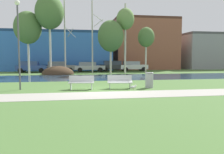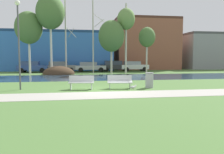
{
  "view_description": "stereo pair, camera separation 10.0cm",
  "coord_description": "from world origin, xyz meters",
  "views": [
    {
      "loc": [
        -1.49,
        -13.34,
        2.02
      ],
      "look_at": [
        0.8,
        1.03,
        0.73
      ],
      "focal_mm": 35.29,
      "sensor_mm": 36.0,
      "label": 1
    },
    {
      "loc": [
        -1.39,
        -13.36,
        2.02
      ],
      "look_at": [
        0.8,
        1.03,
        0.73
      ],
      "focal_mm": 35.29,
      "sensor_mm": 36.0,
      "label": 2
    }
  ],
  "objects": [
    {
      "name": "building_grey_warehouse",
      "position": [
        25.75,
        25.38,
        3.18
      ],
      "size": [
        16.62,
        9.03,
        6.37
      ],
      "color": "gray",
      "rests_on": "ground"
    },
    {
      "name": "parked_sedan_second_grey",
      "position": [
        -3.95,
        18.44,
        0.78
      ],
      "size": [
        4.38,
        2.1,
        1.48
      ],
      "color": "slate",
      "rests_on": "ground"
    },
    {
      "name": "birch_far_right",
      "position": [
        7.76,
        15.51,
        4.73
      ],
      "size": [
        2.22,
        2.22,
        6.11
      ],
      "color": "beige",
      "rests_on": "ground"
    },
    {
      "name": "trash_bin",
      "position": [
        3.29,
        0.75,
        0.53
      ],
      "size": [
        0.55,
        0.55,
        1.02
      ],
      "color": "#999B9E",
      "rests_on": "ground"
    },
    {
      "name": "birch_center_left",
      "position": [
        -2.89,
        14.65,
        4.53
      ],
      "size": [
        1.41,
        2.36,
        9.01
      ],
      "color": "#BCB7A8",
      "rests_on": "ground"
    },
    {
      "name": "bench_left",
      "position": [
        -1.23,
        0.66,
        0.47
      ],
      "size": [
        1.66,
        0.76,
        0.87
      ],
      "color": "#B2B5B7",
      "rests_on": "ground"
    },
    {
      "name": "parked_hatch_third_silver",
      "position": [
        0.23,
        18.35,
        0.74
      ],
      "size": [
        4.31,
        2.13,
        1.39
      ],
      "color": "#B2B5BC",
      "rests_on": "ground"
    },
    {
      "name": "river_band",
      "position": [
        0.0,
        9.17,
        0.0
      ],
      "size": [
        80.0,
        7.09,
        0.01
      ],
      "primitive_type": "cube",
      "color": "#284256",
      "rests_on": "ground"
    },
    {
      "name": "bench_right",
      "position": [
        1.26,
        0.66,
        0.47
      ],
      "size": [
        1.66,
        0.76,
        0.87
      ],
      "color": "#B2B5B7",
      "rests_on": "ground"
    },
    {
      "name": "seagull",
      "position": [
        2.09,
        0.32,
        0.13
      ],
      "size": [
        0.45,
        0.17,
        0.26
      ],
      "color": "white",
      "rests_on": "ground"
    },
    {
      "name": "birch_right",
      "position": [
        4.7,
        14.7,
        6.85
      ],
      "size": [
        2.28,
        2.28,
        8.9
      ],
      "color": "beige",
      "rests_on": "ground"
    },
    {
      "name": "building_brick_low",
      "position": [
        10.35,
        26.15,
        4.38
      ],
      "size": [
        10.69,
        9.89,
        8.77
      ],
      "color": "brown",
      "rests_on": "ground"
    },
    {
      "name": "soil_mound",
      "position": [
        -3.79,
        14.03,
        0.0
      ],
      "size": [
        3.85,
        3.21,
        2.0
      ],
      "primitive_type": "ellipsoid",
      "color": "#423021",
      "rests_on": "ground"
    },
    {
      "name": "parked_wagon_fourth_dark",
      "position": [
        3.92,
        18.75,
        0.81
      ],
      "size": [
        4.48,
        2.03,
        1.55
      ],
      "color": "#282B30",
      "rests_on": "ground"
    },
    {
      "name": "birch_far_left",
      "position": [
        -7.26,
        14.61,
        5.57
      ],
      "size": [
        3.23,
        3.23,
        7.53
      ],
      "color": "beige",
      "rests_on": "ground"
    },
    {
      "name": "paved_path_strip",
      "position": [
        0.0,
        -1.69,
        0.01
      ],
      "size": [
        60.0,
        2.28,
        0.01
      ],
      "primitive_type": "cube",
      "color": "#9E998E",
      "rests_on": "ground"
    },
    {
      "name": "ground_plane",
      "position": [
        0.0,
        10.0,
        0.0
      ],
      "size": [
        120.0,
        120.0,
        0.0
      ],
      "primitive_type": "plane",
      "color": "#476B33"
    },
    {
      "name": "streetlamp",
      "position": [
        -5.04,
        1.11,
        3.67
      ],
      "size": [
        0.32,
        0.32,
        5.52
      ],
      "color": "#4C4C51",
      "rests_on": "ground"
    },
    {
      "name": "birch_center",
      "position": [
        0.55,
        15.41,
        4.76
      ],
      "size": [
        1.51,
        2.8,
        9.31
      ],
      "color": "#BCB7A8",
      "rests_on": "ground"
    },
    {
      "name": "birch_left",
      "position": [
        -4.62,
        13.99,
        7.34
      ],
      "size": [
        3.35,
        3.35,
        9.45
      ],
      "color": "beige",
      "rests_on": "ground"
    },
    {
      "name": "birch_center_right",
      "position": [
        2.72,
        14.17,
        4.69
      ],
      "size": [
        3.26,
        3.26,
        6.66
      ],
      "color": "#BCB7A8",
      "rests_on": "ground"
    },
    {
      "name": "parked_suv_fifth_white",
      "position": [
        6.75,
        18.63,
        0.78
      ],
      "size": [
        4.11,
        2.05,
        1.49
      ],
      "color": "silver",
      "rests_on": "ground"
    },
    {
      "name": "building_blue_store",
      "position": [
        -4.59,
        24.66,
        3.09
      ],
      "size": [
        17.25,
        8.57,
        6.18
      ],
      "color": "#3870C6",
      "rests_on": "ground"
    },
    {
      "name": "parked_van_nearest_blue",
      "position": [
        -7.64,
        18.04,
        0.8
      ],
      "size": [
        4.07,
        1.98,
        1.53
      ],
      "color": "#2D4793",
      "rests_on": "ground"
    }
  ]
}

